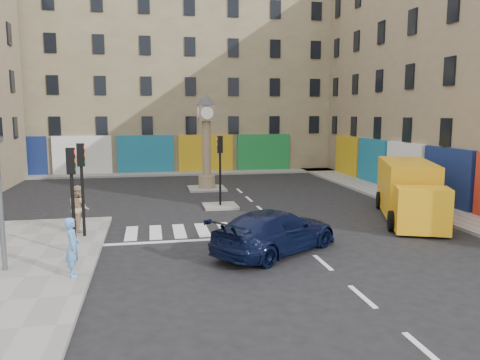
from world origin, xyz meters
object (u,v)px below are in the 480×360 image
object	(u,v)px
traffic_light_island	(220,159)
pedestrian_tan	(79,208)
traffic_light_left_far	(82,175)
yellow_van	(409,191)
traffic_light_left_near	(72,184)
clock_pillar	(206,136)
pedestrian_blue	(72,247)
navy_sedan	(276,231)

from	to	relation	value
traffic_light_island	pedestrian_tan	xyz separation A→B (m)	(-6.60, -4.48, -1.48)
traffic_light_left_far	yellow_van	bearing A→B (deg)	4.30
traffic_light_left_near	clock_pillar	bearing A→B (deg)	65.45
traffic_light_left_near	traffic_light_island	bearing A→B (deg)	51.07
traffic_light_left_near	pedestrian_tan	xyz separation A→B (m)	(-0.30, 3.32, -1.51)
traffic_light_left_near	pedestrian_blue	world-z (taller)	traffic_light_left_near
navy_sedan	pedestrian_blue	distance (m)	6.95
clock_pillar	traffic_light_left_near	bearing A→B (deg)	-114.55
traffic_light_left_far	pedestrian_blue	xyz separation A→B (m)	(0.30, -4.76, -1.57)
yellow_van	navy_sedan	bearing A→B (deg)	-129.90
navy_sedan	pedestrian_blue	bearing A→B (deg)	68.48
traffic_light_island	navy_sedan	size ratio (longest dim) A/B	0.69
traffic_light_island	pedestrian_blue	size ratio (longest dim) A/B	2.06
clock_pillar	yellow_van	world-z (taller)	clock_pillar
traffic_light_left_near	pedestrian_blue	distance (m)	2.85
traffic_light_island	pedestrian_blue	bearing A→B (deg)	-120.56
traffic_light_island	pedestrian_blue	world-z (taller)	traffic_light_island
clock_pillar	yellow_van	distance (m)	13.53
pedestrian_blue	pedestrian_tan	xyz separation A→B (m)	(-0.60, 5.68, 0.06)
traffic_light_left_far	pedestrian_tan	distance (m)	1.80
clock_pillar	pedestrian_blue	bearing A→B (deg)	-110.37
yellow_van	pedestrian_blue	world-z (taller)	yellow_van
traffic_light_island	clock_pillar	world-z (taller)	clock_pillar
traffic_light_left_far	pedestrian_blue	bearing A→B (deg)	-86.39
traffic_light_left_far	pedestrian_blue	world-z (taller)	traffic_light_left_far
pedestrian_blue	navy_sedan	bearing A→B (deg)	-83.88
traffic_light_island	navy_sedan	distance (m)	8.75
traffic_light_island	clock_pillar	size ratio (longest dim) A/B	0.61
traffic_light_left_near	pedestrian_blue	bearing A→B (deg)	-82.76
traffic_light_island	pedestrian_tan	distance (m)	8.11
navy_sedan	pedestrian_tan	bearing A→B (deg)	26.01
traffic_light_island	pedestrian_tan	world-z (taller)	traffic_light_island
clock_pillar	yellow_van	bearing A→B (deg)	-50.41
traffic_light_left_near	yellow_van	bearing A→B (deg)	13.35
traffic_light_left_near	pedestrian_tan	bearing A→B (deg)	95.10
traffic_light_left_near	navy_sedan	bearing A→B (deg)	-5.84
clock_pillar	yellow_van	size ratio (longest dim) A/B	0.80
traffic_light_left_far	yellow_van	xyz separation A→B (m)	(14.80, 1.11, -1.30)
pedestrian_blue	clock_pillar	bearing A→B (deg)	-27.90
traffic_light_island	yellow_van	world-z (taller)	traffic_light_island
traffic_light_left_far	navy_sedan	distance (m)	7.93
traffic_light_island	pedestrian_blue	distance (m)	11.90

